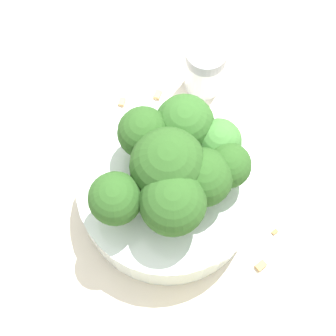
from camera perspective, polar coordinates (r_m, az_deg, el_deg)
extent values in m
plane|color=beige|center=(0.51, 0.00, -3.37)|extent=(3.00, 3.00, 0.00)
cylinder|color=silver|center=(0.49, 0.00, -2.50)|extent=(0.15, 0.15, 0.05)
cylinder|color=#8EB770|center=(0.45, -5.15, -3.98)|extent=(0.02, 0.02, 0.03)
sphere|color=#28511E|center=(0.42, -5.40, -3.09)|extent=(0.04, 0.04, 0.04)
cylinder|color=#7A9E5B|center=(0.45, -0.20, -0.50)|extent=(0.02, 0.02, 0.03)
sphere|color=#28511E|center=(0.43, -0.21, 0.69)|extent=(0.06, 0.06, 0.06)
cylinder|color=#7A9E5B|center=(0.44, 0.46, -4.48)|extent=(0.02, 0.02, 0.03)
sphere|color=#28511E|center=(0.42, 0.49, -3.54)|extent=(0.05, 0.05, 0.05)
cylinder|color=#7A9E5B|center=(0.47, 1.62, 3.45)|extent=(0.02, 0.02, 0.02)
sphere|color=#2D5B23|center=(0.45, 1.69, 4.49)|extent=(0.05, 0.05, 0.05)
cylinder|color=#7A9E5B|center=(0.47, 4.72, 2.28)|extent=(0.02, 0.02, 0.02)
sphere|color=#3D7533|center=(0.45, 4.89, 3.10)|extent=(0.04, 0.04, 0.04)
cylinder|color=#84AD66|center=(0.45, 3.44, -1.83)|extent=(0.02, 0.02, 0.02)
sphere|color=#28511E|center=(0.43, 3.60, -0.95)|extent=(0.05, 0.05, 0.05)
cylinder|color=#7A9E5B|center=(0.46, 5.93, -0.52)|extent=(0.01, 0.01, 0.02)
sphere|color=#28511E|center=(0.44, 6.15, 0.28)|extent=(0.04, 0.04, 0.04)
cylinder|color=#8EB770|center=(0.46, -2.53, 2.44)|extent=(0.02, 0.02, 0.03)
sphere|color=#28511E|center=(0.44, -2.65, 3.54)|extent=(0.04, 0.04, 0.04)
cylinder|color=silver|center=(0.54, 3.70, 9.69)|extent=(0.04, 0.04, 0.05)
cylinder|color=gray|center=(0.52, 3.91, 11.38)|extent=(0.04, 0.04, 0.01)
cube|color=tan|center=(0.55, -1.06, 7.57)|extent=(0.01, 0.01, 0.01)
cube|color=tan|center=(0.55, -4.71, 6.81)|extent=(0.01, 0.01, 0.01)
cube|color=olive|center=(0.51, 10.82, -6.35)|extent=(0.00, 0.01, 0.01)
cube|color=#AD7F4C|center=(0.50, 9.44, -9.71)|extent=(0.01, 0.01, 0.01)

